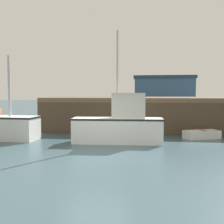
# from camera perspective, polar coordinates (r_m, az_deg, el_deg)

# --- Properties ---
(ground) EXTENTS (120.00, 160.00, 0.10)m
(ground) POSITION_cam_1_polar(r_m,az_deg,el_deg) (10.31, -3.44, -9.43)
(ground) COLOR #38515B
(pier) EXTENTS (12.45, 6.83, 2.06)m
(pier) POSITION_cam_1_polar(r_m,az_deg,el_deg) (18.01, 6.78, 1.85)
(pier) COLOR brown
(pier) RESTS_ON ground
(fishing_boat_near_left) EXTENTS (2.99, 1.51, 4.19)m
(fishing_boat_near_left) POSITION_cam_1_polar(r_m,az_deg,el_deg) (14.68, -20.81, -2.65)
(fishing_boat_near_left) COLOR silver
(fishing_boat_near_left) RESTS_ON ground
(fishing_boat_near_right) EXTENTS (4.30, 1.31, 5.21)m
(fishing_boat_near_right) POSITION_cam_1_polar(r_m,az_deg,el_deg) (12.75, 1.65, -2.55)
(fishing_boat_near_right) COLOR silver
(fishing_boat_near_right) RESTS_ON ground
(rowboat) EXTENTS (1.98, 1.47, 0.46)m
(rowboat) POSITION_cam_1_polar(r_m,az_deg,el_deg) (14.85, 18.23, -4.48)
(rowboat) COLOR silver
(rowboat) RESTS_ON ground
(warehouse) EXTENTS (9.75, 5.00, 5.15)m
(warehouse) POSITION_cam_1_polar(r_m,az_deg,el_deg) (45.71, 10.80, 4.20)
(warehouse) COLOR #385675
(warehouse) RESTS_ON ground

